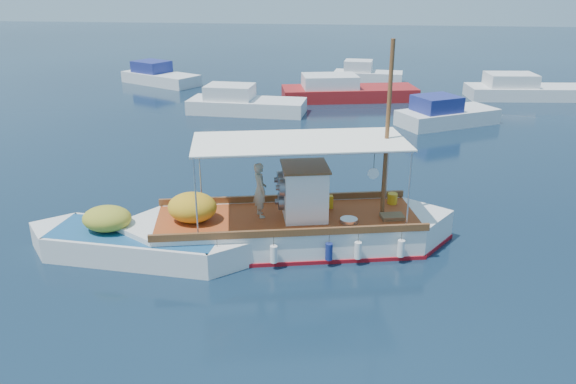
# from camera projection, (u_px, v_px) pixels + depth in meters

# --- Properties ---
(ground) EXTENTS (160.00, 160.00, 0.00)m
(ground) POSITION_uv_depth(u_px,v_px,m) (305.00, 252.00, 16.27)
(ground) COLOR black
(ground) RESTS_ON ground
(fishing_caique) EXTENTS (9.81, 4.27, 6.14)m
(fishing_caique) POSITION_uv_depth(u_px,v_px,m) (285.00, 229.00, 16.48)
(fishing_caique) COLOR white
(fishing_caique) RESTS_ON ground
(dinghy) EXTENTS (6.74, 2.25, 1.65)m
(dinghy) POSITION_uv_depth(u_px,v_px,m) (135.00, 245.00, 15.93)
(dinghy) COLOR white
(dinghy) RESTS_ON ground
(bg_boat_nw) EXTENTS (6.77, 2.70, 1.80)m
(bg_boat_nw) POSITION_uv_depth(u_px,v_px,m) (243.00, 104.00, 32.48)
(bg_boat_nw) COLOR silver
(bg_boat_nw) RESTS_ON ground
(bg_boat_n) EXTENTS (8.89, 4.56, 1.80)m
(bg_boat_n) POSITION_uv_depth(u_px,v_px,m) (345.00, 92.00, 35.92)
(bg_boat_n) COLOR maroon
(bg_boat_n) RESTS_ON ground
(bg_boat_ne) EXTENTS (5.74, 4.66, 1.80)m
(bg_boat_ne) POSITION_uv_depth(u_px,v_px,m) (445.00, 116.00, 29.88)
(bg_boat_ne) COLOR silver
(bg_boat_ne) RESTS_ON ground
(bg_boat_e) EXTENTS (7.72, 3.34, 1.80)m
(bg_boat_e) POSITION_uv_depth(u_px,v_px,m) (523.00, 91.00, 36.29)
(bg_boat_e) COLOR silver
(bg_boat_e) RESTS_ON ground
(bg_boat_far_w) EXTENTS (6.44, 4.90, 1.80)m
(bg_boat_far_w) POSITION_uv_depth(u_px,v_px,m) (159.00, 77.00, 41.16)
(bg_boat_far_w) COLOR silver
(bg_boat_far_w) RESTS_ON ground
(bg_boat_far_n) EXTENTS (5.13, 2.38, 1.80)m
(bg_boat_far_n) POSITION_uv_depth(u_px,v_px,m) (366.00, 76.00, 41.76)
(bg_boat_far_n) COLOR silver
(bg_boat_far_n) RESTS_ON ground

